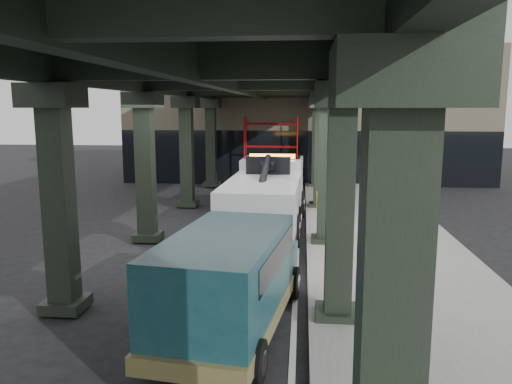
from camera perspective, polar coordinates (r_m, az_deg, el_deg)
The scene contains 8 objects.
ground at distance 14.93m, azimuth -1.92°, elevation -7.96°, with size 90.00×90.00×0.00m, color black.
sidewalk at distance 16.93m, azimuth 14.34°, elevation -5.87°, with size 5.00×40.00×0.15m, color gray.
lane_stripe at distance 16.74m, azimuth 4.77°, elevation -6.02°, with size 0.12×38.00×0.01m, color silver.
viaduct at distance 16.30m, azimuth -2.55°, elevation 12.96°, with size 7.40×32.00×6.40m.
building at distance 34.12m, azimuth 5.73°, elevation 8.70°, with size 22.00×10.00×8.00m, color #C6B793.
scaffolding at distance 28.92m, azimuth 1.74°, elevation 4.84°, with size 3.08×0.88×4.00m.
tow_truck at distance 18.46m, azimuth 1.32°, elevation -0.18°, with size 2.79×8.65×2.81m.
towed_van at distance 10.02m, azimuth -2.98°, elevation -9.96°, with size 2.71×5.49×2.14m.
Camera 1 is at (1.83, -14.12, 4.50)m, focal length 35.00 mm.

